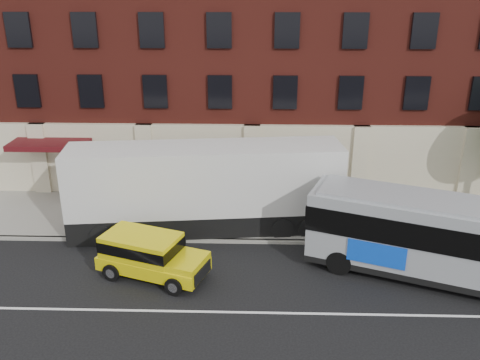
{
  "coord_description": "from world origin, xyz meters",
  "views": [
    {
      "loc": [
        0.13,
        -15.56,
        11.5
      ],
      "look_at": [
        -0.48,
        5.5,
        3.36
      ],
      "focal_mm": 38.5,
      "sensor_mm": 36.0,
      "label": 1
    }
  ],
  "objects_px": {
    "yellow_suv": "(148,253)",
    "shipping_container": "(206,190)",
    "sign_pole": "(70,211)",
    "city_bus": "(471,242)"
  },
  "relations": [
    {
      "from": "yellow_suv",
      "to": "shipping_container",
      "type": "relative_size",
      "value": 0.37
    },
    {
      "from": "yellow_suv",
      "to": "shipping_container",
      "type": "height_order",
      "value": "shipping_container"
    },
    {
      "from": "city_bus",
      "to": "shipping_container",
      "type": "distance_m",
      "value": 11.82
    },
    {
      "from": "city_bus",
      "to": "yellow_suv",
      "type": "xyz_separation_m",
      "value": [
        -12.91,
        0.32,
        -0.89
      ]
    },
    {
      "from": "sign_pole",
      "to": "city_bus",
      "type": "xyz_separation_m",
      "value": [
        17.2,
        -3.46,
        0.48
      ]
    },
    {
      "from": "sign_pole",
      "to": "shipping_container",
      "type": "bearing_deg",
      "value": 10.14
    },
    {
      "from": "city_bus",
      "to": "yellow_suv",
      "type": "height_order",
      "value": "city_bus"
    },
    {
      "from": "sign_pole",
      "to": "city_bus",
      "type": "relative_size",
      "value": 0.19
    },
    {
      "from": "city_bus",
      "to": "shipping_container",
      "type": "relative_size",
      "value": 0.98
    },
    {
      "from": "yellow_suv",
      "to": "shipping_container",
      "type": "bearing_deg",
      "value": 64.68
    }
  ]
}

